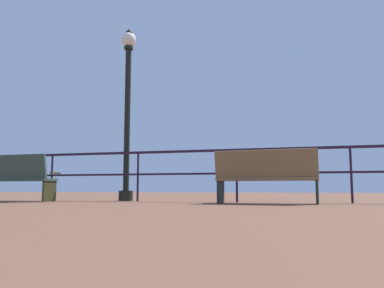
# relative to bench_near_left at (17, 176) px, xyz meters

# --- Properties ---
(pier_railing) EXTENTS (24.93, 0.05, 1.04)m
(pier_railing) POSITION_rel_bench_near_left_xyz_m (2.44, 0.68, 0.24)
(pier_railing) COLOR black
(pier_railing) RESTS_ON ground_plane
(bench_near_left) EXTENTS (1.59, 0.64, 0.96)m
(bench_near_left) POSITION_rel_bench_near_left_xyz_m (0.00, 0.00, 0.00)
(bench_near_left) COLOR #30463F
(bench_near_left) RESTS_ON ground_plane
(bench_near_right) EXTENTS (1.78, 0.69, 0.93)m
(bench_near_right) POSITION_rel_bench_near_left_xyz_m (5.12, 0.00, -0.02)
(bench_near_right) COLOR brown
(bench_near_right) RESTS_ON ground_plane
(lamppost_center) EXTENTS (0.33, 0.33, 3.87)m
(lamppost_center) POSITION_rel_bench_near_left_xyz_m (2.07, 0.89, 1.62)
(lamppost_center) COLOR black
(lamppost_center) RESTS_ON ground_plane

